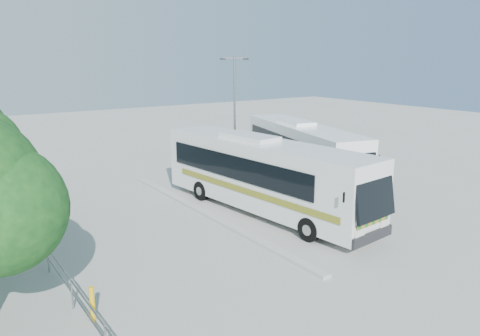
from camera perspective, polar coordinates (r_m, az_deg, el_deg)
ground at (r=22.24m, az=3.81°, el=-6.12°), size 100.00×100.00×0.00m
kerb_divider at (r=22.54m, az=-3.99°, el=-5.65°), size 0.40×16.00×0.15m
railing at (r=21.65m, az=-24.78°, el=-5.86°), size 0.06×22.00×1.00m
coach_main at (r=22.59m, az=2.89°, el=-0.71°), size 3.82×12.82×3.50m
coach_adjacent at (r=29.18m, az=7.63°, el=2.24°), size 5.42×12.24×3.34m
lamppost at (r=30.59m, az=-0.66°, el=7.27°), size 1.79×0.75×7.52m
bollard at (r=14.57m, az=-17.56°, el=-15.51°), size 0.18×0.18×1.06m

